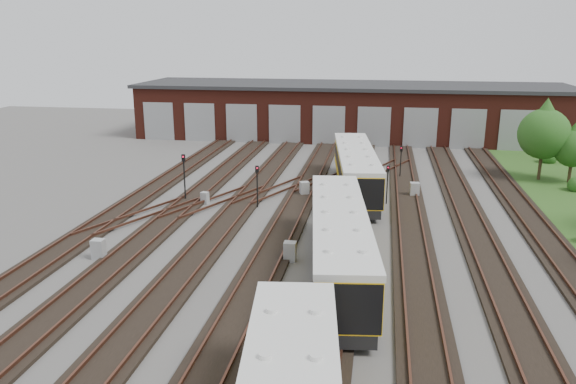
# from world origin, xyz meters

# --- Properties ---
(ground) EXTENTS (120.00, 120.00, 0.00)m
(ground) POSITION_xyz_m (0.00, 0.00, 0.00)
(ground) COLOR #4C4A47
(ground) RESTS_ON ground
(track_network) EXTENTS (30.40, 70.00, 0.33)m
(track_network) POSITION_xyz_m (-0.17, 0.59, 0.11)
(track_network) COLOR black
(track_network) RESTS_ON ground
(maintenance_shed) EXTENTS (51.00, 12.50, 6.35)m
(maintenance_shed) POSITION_xyz_m (-0.01, 39.97, 3.20)
(maintenance_shed) COLOR #541E15
(maintenance_shed) RESTS_ON ground
(metro_train) EXTENTS (4.60, 47.40, 3.14)m
(metro_train) POSITION_xyz_m (2.00, -1.33, 1.94)
(metro_train) COLOR black
(metro_train) RESTS_ON ground
(signal_mast_0) EXTENTS (0.29, 0.27, 3.56)m
(signal_mast_0) POSITION_xyz_m (-10.44, 10.36, 2.26)
(signal_mast_0) COLOR black
(signal_mast_0) RESTS_ON ground
(signal_mast_1) EXTENTS (0.28, 0.27, 3.08)m
(signal_mast_1) POSITION_xyz_m (-4.75, 9.68, 1.97)
(signal_mast_1) COLOR black
(signal_mast_1) RESTS_ON ground
(signal_mast_2) EXTENTS (0.22, 0.21, 2.89)m
(signal_mast_2) POSITION_xyz_m (4.45, 12.13, 1.83)
(signal_mast_2) COLOR black
(signal_mast_2) RESTS_ON ground
(signal_mast_3) EXTENTS (0.24, 0.23, 2.80)m
(signal_mast_3) POSITION_xyz_m (5.62, 20.10, 1.79)
(signal_mast_3) COLOR black
(signal_mast_3) RESTS_ON ground
(relay_cabinet_0) EXTENTS (0.69, 0.58, 1.13)m
(relay_cabinet_0) POSITION_xyz_m (-11.38, -1.21, 0.57)
(relay_cabinet_0) COLOR #999C9E
(relay_cabinet_0) RESTS_ON ground
(relay_cabinet_1) EXTENTS (0.61, 0.55, 0.88)m
(relay_cabinet_1) POSITION_xyz_m (-8.78, 9.93, 0.44)
(relay_cabinet_1) COLOR #999C9E
(relay_cabinet_1) RESTS_ON ground
(relay_cabinet_2) EXTENTS (0.67, 0.56, 1.11)m
(relay_cabinet_2) POSITION_xyz_m (-0.81, 0.25, 0.56)
(relay_cabinet_2) COLOR #999C9E
(relay_cabinet_2) RESTS_ON ground
(relay_cabinet_3) EXTENTS (0.84, 0.78, 1.12)m
(relay_cabinet_3) POSITION_xyz_m (-1.81, 13.20, 0.56)
(relay_cabinet_3) COLOR #999C9E
(relay_cabinet_3) RESTS_ON ground
(relay_cabinet_4) EXTENTS (0.74, 0.64, 1.14)m
(relay_cabinet_4) POSITION_xyz_m (6.56, 14.28, 0.57)
(relay_cabinet_4) COLOR #999C9E
(relay_cabinet_4) RESTS_ON ground
(tree_0) EXTENTS (4.24, 4.24, 7.02)m
(tree_0) POSITION_xyz_m (17.35, 21.41, 4.51)
(tree_0) COLOR #362918
(tree_0) RESTS_ON ground
(tree_1) EXTENTS (3.15, 3.15, 5.22)m
(tree_1) POSITION_xyz_m (19.61, 20.82, 3.35)
(tree_1) COLOR #362918
(tree_1) RESTS_ON ground
(bush_2) EXTENTS (1.56, 1.56, 1.56)m
(bush_2) POSITION_xyz_m (20.00, 28.52, 0.78)
(bush_2) COLOR #194513
(bush_2) RESTS_ON ground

